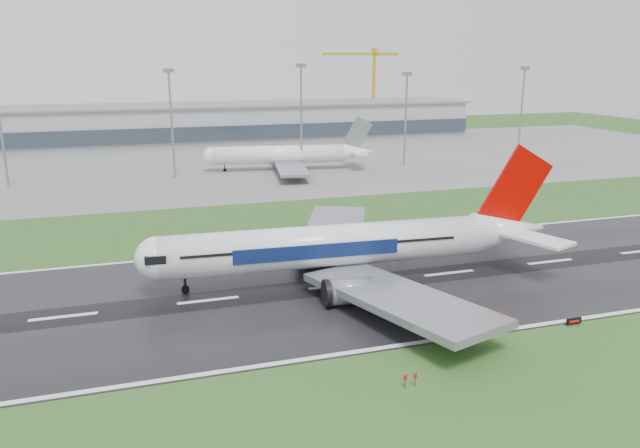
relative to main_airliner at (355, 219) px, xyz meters
name	(u,v)px	position (x,y,z in m)	size (l,w,h in m)	color
ground	(336,286)	(-3.94, -2.23, -10.12)	(520.00, 520.00, 0.00)	#274F1C
runway	(336,286)	(-3.94, -2.23, -10.07)	(400.00, 45.00, 0.10)	black
apron	(221,162)	(-3.94, 122.77, -10.08)	(400.00, 130.00, 0.08)	slate
terminal	(201,123)	(-3.94, 182.77, -2.62)	(240.00, 36.00, 15.00)	#90939B
main_airliner	(355,219)	(0.00, 0.00, 0.00)	(67.87, 64.64, 20.04)	white
parked_airliner	(286,145)	(13.75, 100.65, -1.95)	(55.23, 51.42, 16.19)	white
tower_crane	(374,90)	(83.20, 197.77, 9.91)	(40.21, 2.19, 40.06)	#C29116
runway_sign	(574,321)	(22.13, -25.33, -9.60)	(2.30, 0.26, 1.04)	black
floodmast_1	(1,128)	(-67.16, 97.77, 6.23)	(0.64, 0.64, 32.70)	gray
floodmast_2	(172,126)	(-21.47, 97.77, 5.30)	(0.64, 0.64, 30.85)	gray
floodmast_3	(301,120)	(18.27, 97.77, 5.96)	(0.64, 0.64, 32.17)	gray
floodmast_4	(406,121)	(54.12, 97.77, 4.62)	(0.64, 0.64, 29.48)	gray
floodmast_5	(521,115)	(98.63, 97.77, 5.41)	(0.64, 0.64, 31.06)	gray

